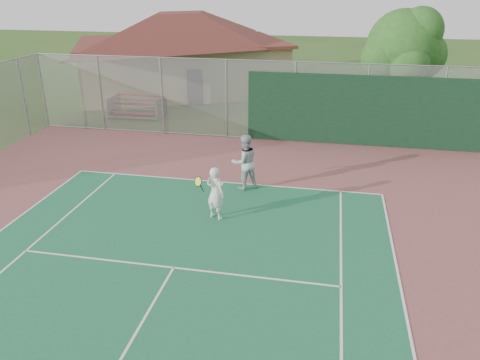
% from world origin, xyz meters
% --- Properties ---
extents(back_fence, '(20.08, 0.11, 3.53)m').
position_xyz_m(back_fence, '(2.11, 16.98, 1.67)').
color(back_fence, gray).
rests_on(back_fence, ground).
extents(clubhouse, '(15.70, 13.51, 5.71)m').
position_xyz_m(clubhouse, '(-5.97, 26.17, 2.90)').
color(clubhouse, tan).
rests_on(clubhouse, ground).
extents(bleachers, '(2.82, 1.75, 1.03)m').
position_xyz_m(bleachers, '(-6.37, 19.51, 0.55)').
color(bleachers, maroon).
rests_on(bleachers, ground).
extents(tree, '(4.00, 3.79, 5.58)m').
position_xyz_m(tree, '(6.77, 20.69, 3.67)').
color(tree, '#352413').
rests_on(tree, ground).
extents(player_white_front, '(0.98, 0.79, 1.65)m').
position_xyz_m(player_white_front, '(0.39, 9.19, 0.83)').
color(player_white_front, silver).
rests_on(player_white_front, ground).
extents(player_grey_back, '(1.18, 1.13, 1.92)m').
position_xyz_m(player_grey_back, '(0.84, 11.54, 0.96)').
color(player_grey_back, '#ACAFB1').
rests_on(player_grey_back, ground).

